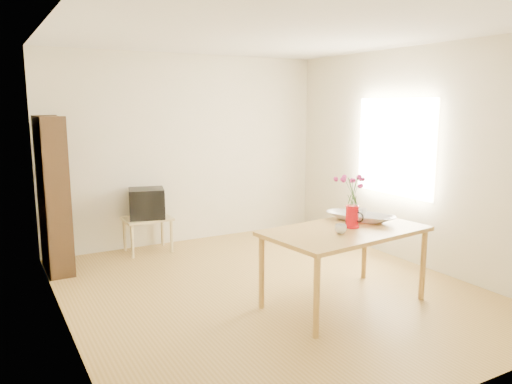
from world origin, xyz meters
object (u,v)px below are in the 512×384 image
mug (341,229)px  television (146,203)px  table (345,236)px  bowl (361,200)px  pitcher (352,217)px

mug → television: bearing=-98.6°
table → television: bearing=106.8°
bowl → television: 2.88m
pitcher → mug: size_ratio=2.00×
mug → television: size_ratio=0.21×
bowl → pitcher: bearing=-146.0°
television → mug: bearing=-55.3°
mug → bowl: 0.61m
television → pitcher: bearing=-50.0°
table → mug: (-0.14, -0.11, 0.12)m
pitcher → bowl: 0.33m
table → bowl: 0.49m
table → television: (-1.15, 2.64, -0.02)m
pitcher → mug: bearing=-167.6°
television → table: bearing=-51.9°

